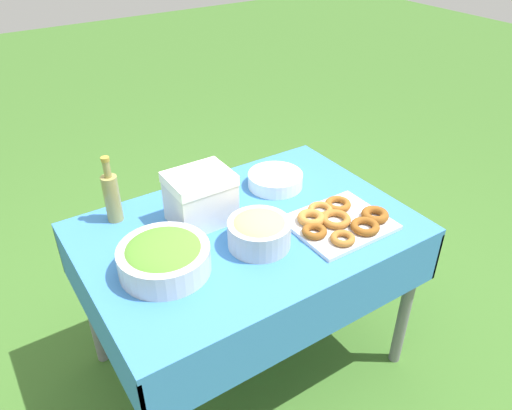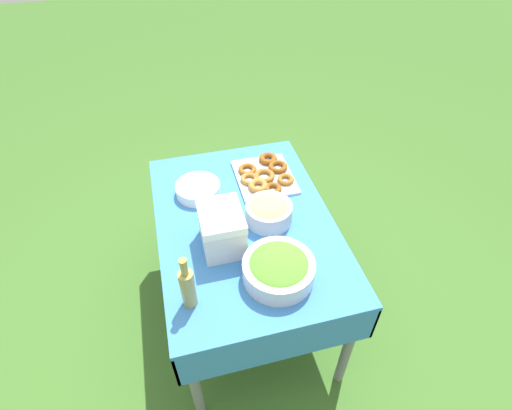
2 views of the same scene
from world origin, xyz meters
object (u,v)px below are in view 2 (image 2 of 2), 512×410
salad_bowl (279,268)px  pasta_bowl (269,211)px  cooler_box (222,229)px  donut_platter (265,175)px  plate_stack (198,189)px  olive_oil_bottle (188,287)px

salad_bowl → pasta_bowl: pasta_bowl is taller
cooler_box → donut_platter: bearing=142.9°
salad_bowl → donut_platter: salad_bowl is taller
cooler_box → plate_stack: bearing=-171.6°
donut_platter → plate_stack: (0.03, -0.38, 0.01)m
olive_oil_bottle → plate_stack: bearing=168.7°
pasta_bowl → olive_oil_bottle: 0.59m
salad_bowl → olive_oil_bottle: bearing=-84.9°
donut_platter → plate_stack: plate_stack is taller
salad_bowl → donut_platter: size_ratio=0.79×
plate_stack → cooler_box: (0.39, 0.06, 0.07)m
salad_bowl → donut_platter: bearing=169.4°
pasta_bowl → plate_stack: (-0.29, -0.31, -0.03)m
plate_stack → cooler_box: 0.40m
donut_platter → salad_bowl: bearing=-10.6°
donut_platter → olive_oil_bottle: 0.88m
plate_stack → pasta_bowl: bearing=46.9°
pasta_bowl → donut_platter: 0.33m
donut_platter → olive_oil_bottle: size_ratio=1.45×
salad_bowl → cooler_box: 0.32m
donut_platter → plate_stack: size_ratio=1.67×
salad_bowl → olive_oil_bottle: olive_oil_bottle is taller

